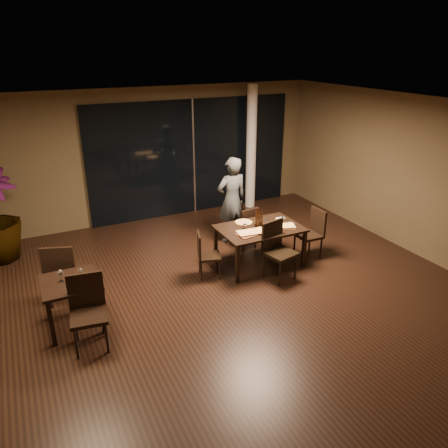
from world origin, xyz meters
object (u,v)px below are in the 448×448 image
(chair_main_near, at_px, (277,247))
(chair_side_far, at_px, (62,271))
(side_table, at_px, (71,289))
(chair_main_right, at_px, (312,231))
(diner, at_px, (232,200))
(chair_side_near, at_px, (88,307))
(bottle_a, at_px, (257,219))
(main_table, at_px, (260,231))
(chair_main_left, at_px, (205,253))
(bottle_b, at_px, (261,219))
(bottle_c, at_px, (257,217))
(chair_main_far, at_px, (247,226))

(chair_main_near, height_order, chair_side_far, chair_side_far)
(side_table, distance_m, chair_main_right, 4.50)
(chair_main_right, relative_size, diner, 0.53)
(chair_main_right, distance_m, chair_side_near, 4.44)
(bottle_a, bearing_deg, main_table, -42.30)
(side_table, distance_m, chair_side_near, 0.52)
(chair_main_near, height_order, chair_main_right, chair_main_near)
(chair_main_near, distance_m, bottle_a, 0.67)
(chair_main_left, bearing_deg, chair_side_far, 103.62)
(bottle_a, distance_m, bottle_b, 0.09)
(chair_main_left, bearing_deg, bottle_a, -70.99)
(chair_main_near, relative_size, chair_side_near, 1.00)
(side_table, bearing_deg, chair_main_near, -0.62)
(chair_main_left, relative_size, diner, 0.47)
(bottle_b, bearing_deg, chair_main_left, -178.32)
(chair_main_right, xyz_separation_m, chair_side_near, (-4.35, -0.86, 0.04))
(side_table, height_order, diner, diner)
(main_table, height_order, bottle_c, bottle_c)
(chair_main_far, bearing_deg, chair_side_near, 17.69)
(chair_main_right, distance_m, bottle_b, 1.12)
(chair_side_far, relative_size, bottle_c, 3.14)
(chair_main_left, xyz_separation_m, chair_side_near, (-2.17, -1.02, 0.11))
(chair_main_far, bearing_deg, chair_main_right, 130.52)
(main_table, xyz_separation_m, chair_side_near, (-3.26, -1.00, -0.10))
(chair_side_far, bearing_deg, bottle_b, -162.22)
(chair_main_left, height_order, chair_side_far, chair_side_far)
(chair_main_near, bearing_deg, side_table, 166.35)
(chair_main_right, bearing_deg, bottle_a, -98.93)
(chair_main_right, height_order, bottle_a, bottle_a)
(chair_side_far, bearing_deg, main_table, -163.04)
(diner, bearing_deg, bottle_b, 89.06)
(chair_main_left, height_order, bottle_c, bottle_c)
(chair_main_far, xyz_separation_m, diner, (-0.09, 0.48, 0.40))
(side_table, bearing_deg, chair_main_left, 12.57)
(bottle_b, bearing_deg, side_table, -170.98)
(side_table, distance_m, chair_main_left, 2.37)
(main_table, height_order, chair_side_near, chair_side_near)
(chair_main_far, xyz_separation_m, chair_main_right, (0.98, -0.84, 0.04))
(main_table, xyz_separation_m, chair_main_right, (1.09, -0.14, -0.14))
(bottle_c, bearing_deg, diner, 88.79)
(chair_main_right, bearing_deg, chair_main_near, -69.38)
(chair_side_far, bearing_deg, side_table, 113.88)
(chair_side_far, distance_m, chair_side_near, 1.20)
(chair_main_far, bearing_deg, bottle_a, 68.09)
(main_table, relative_size, chair_main_left, 1.79)
(main_table, height_order, chair_main_far, chair_main_far)
(side_table, bearing_deg, bottle_a, 9.11)
(chair_main_left, distance_m, chair_main_right, 2.19)
(chair_side_near, height_order, bottle_a, bottle_a)
(chair_main_near, bearing_deg, chair_main_left, 140.84)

